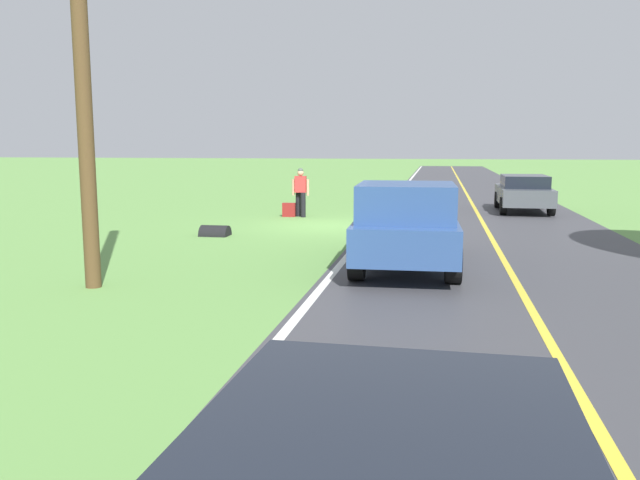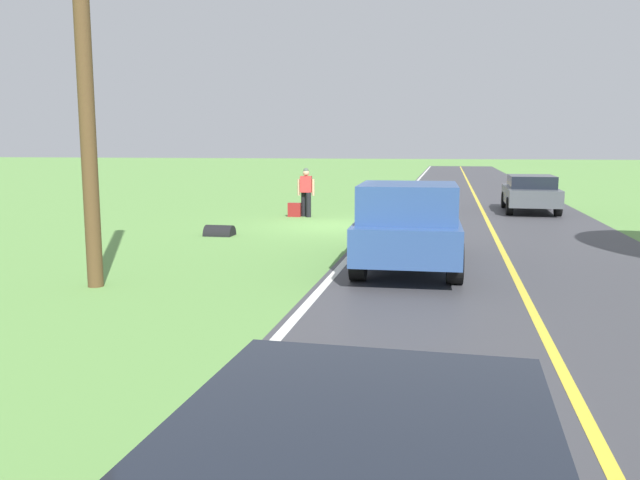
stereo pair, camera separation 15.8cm
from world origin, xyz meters
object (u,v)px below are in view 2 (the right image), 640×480
(hitchhiker_walking, at_px, (306,189))
(sedan_near_oncoming, at_px, (530,192))
(pickup_truck_passing, at_px, (409,222))
(suitcase_carried, at_px, (294,210))
(utility_pole_roadside, at_px, (84,62))

(hitchhiker_walking, relative_size, sedan_near_oncoming, 0.39)
(pickup_truck_passing, height_order, sedan_near_oncoming, pickup_truck_passing)
(suitcase_carried, bearing_deg, pickup_truck_passing, 24.32)
(suitcase_carried, bearing_deg, hitchhiker_walking, 100.86)
(pickup_truck_passing, bearing_deg, hitchhiker_walking, -65.11)
(pickup_truck_passing, relative_size, utility_pole_roadside, 0.68)
(pickup_truck_passing, distance_m, sedan_near_oncoming, 12.99)
(utility_pole_roadside, bearing_deg, hitchhiker_walking, -96.09)
(pickup_truck_passing, distance_m, utility_pole_roadside, 6.91)
(hitchhiker_walking, relative_size, pickup_truck_passing, 0.32)
(suitcase_carried, height_order, pickup_truck_passing, pickup_truck_passing)
(utility_pole_roadside, bearing_deg, sedan_near_oncoming, -121.47)
(suitcase_carried, relative_size, utility_pole_roadside, 0.06)
(sedan_near_oncoming, xyz_separation_m, utility_pole_roadside, (9.37, 15.31, 3.24))
(hitchhiker_walking, height_order, pickup_truck_passing, pickup_truck_passing)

